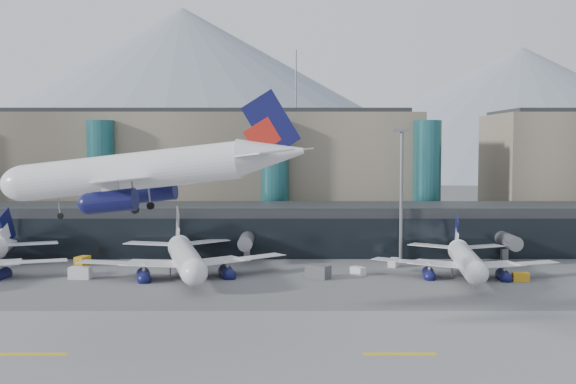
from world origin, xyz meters
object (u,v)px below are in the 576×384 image
object	(u,v)px
veh_e	(521,277)
veh_g	(358,271)
veh_b	(83,261)
jet_parked_right	(464,252)
hero_jet	(160,159)
veh_d	(393,262)
lightmast_mid	(401,186)
veh_c	(318,272)
jet_parked_mid	(184,248)
veh_a	(80,273)

from	to	relation	value
veh_e	veh_g	world-z (taller)	veh_e
veh_b	jet_parked_right	bearing A→B (deg)	-79.93
hero_jet	jet_parked_right	bearing A→B (deg)	49.57
jet_parked_right	veh_d	world-z (taller)	jet_parked_right
lightmast_mid	veh_e	world-z (taller)	lightmast_mid
veh_d	hero_jet	bearing A→B (deg)	167.94
veh_c	veh_b	bearing A→B (deg)	-159.90
jet_parked_mid	veh_e	xyz separation A→B (m)	(56.56, -6.34, -3.86)
jet_parked_mid	veh_c	xyz separation A→B (m)	(23.18, -3.60, -3.48)
veh_c	veh_d	distance (m)	18.40
veh_c	veh_e	xyz separation A→B (m)	(33.38, -2.74, -0.39)
veh_e	hero_jet	bearing A→B (deg)	-143.63
veh_a	veh_c	bearing A→B (deg)	4.90
jet_parked_right	veh_d	bearing A→B (deg)	59.16
veh_d	lightmast_mid	bearing A→B (deg)	5.38
veh_g	veh_c	bearing A→B (deg)	-109.13
hero_jet	veh_d	distance (m)	62.48
hero_jet	veh_c	xyz separation A→B (m)	(20.03, 36.65, -19.82)
hero_jet	jet_parked_mid	bearing A→B (deg)	102.91
veh_b	veh_e	distance (m)	78.36
hero_jet	veh_a	world-z (taller)	hero_jet
lightmast_mid	jet_parked_mid	xyz separation A→B (m)	(-40.15, -15.51, -9.81)
jet_parked_mid	veh_e	distance (m)	57.04
veh_g	hero_jet	bearing A→B (deg)	-75.57
hero_jet	veh_a	xyz separation A→B (m)	(-20.07, 36.24, -19.94)
lightmast_mid	veh_c	distance (m)	28.81
veh_b	veh_g	bearing A→B (deg)	-82.98
jet_parked_mid	veh_d	bearing A→B (deg)	-91.53
veh_d	veh_b	bearing A→B (deg)	112.27
veh_d	veh_g	world-z (taller)	veh_d
veh_a	veh_d	distance (m)	55.80
jet_parked_mid	veh_d	world-z (taller)	jet_parked_mid
veh_a	veh_g	size ratio (longest dim) A/B	1.43
veh_b	jet_parked_mid	bearing A→B (deg)	-96.16
lightmast_mid	veh_d	bearing A→B (deg)	-108.21
veh_b	veh_e	bearing A→B (deg)	-83.28
veh_a	veh_b	size ratio (longest dim) A/B	1.20
veh_e	veh_g	xyz separation A→B (m)	(-26.36, 5.58, -0.02)
jet_parked_right	veh_a	size ratio (longest dim) A/B	9.32
veh_a	veh_b	world-z (taller)	veh_a
lightmast_mid	jet_parked_right	world-z (taller)	lightmast_mid
veh_b	veh_g	xyz separation A→B (m)	(50.45, -9.90, -0.13)
veh_d	veh_e	bearing A→B (deg)	-103.15
lightmast_mid	jet_parked_mid	distance (m)	44.14
jet_parked_right	veh_e	distance (m)	10.39
veh_a	veh_d	bearing A→B (deg)	16.53
hero_jet	veh_a	size ratio (longest dim) A/B	10.77
lightmast_mid	hero_jet	size ratio (longest dim) A/B	0.67
veh_a	veh_e	distance (m)	73.52
jet_parked_mid	veh_a	world-z (taller)	jet_parked_mid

